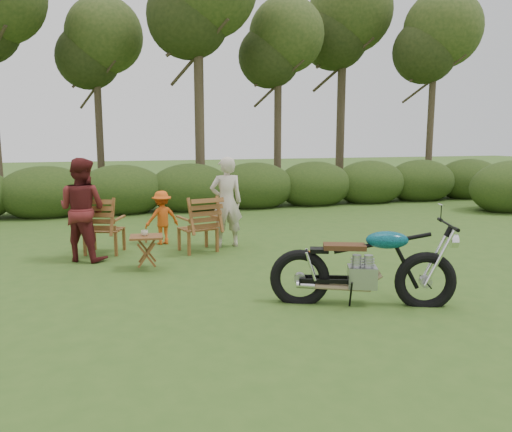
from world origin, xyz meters
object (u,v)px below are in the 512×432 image
object	(u,v)px
lawn_chair_right	(198,251)
motorcycle	(361,304)
cup	(145,233)
child	(163,244)
adult_b	(85,260)
lawn_chair_left	(105,253)
adult_a	(227,246)
side_table	(147,253)

from	to	relation	value
lawn_chair_right	motorcycle	bearing A→B (deg)	98.97
cup	child	bearing A→B (deg)	74.82
motorcycle	adult_b	distance (m)	5.03
lawn_chair_left	cup	xyz separation A→B (m)	(0.63, -1.40, 0.61)
adult_a	adult_b	bearing A→B (deg)	6.44
lawn_chair_left	motorcycle	bearing A→B (deg)	148.11
child	cup	bearing A→B (deg)	60.01
lawn_chair_left	cup	distance (m)	1.65
lawn_chair_right	side_table	bearing A→B (deg)	31.69
cup	motorcycle	bearing A→B (deg)	-45.90
motorcycle	side_table	size ratio (longest dim) A/B	4.02
motorcycle	lawn_chair_right	bearing A→B (deg)	134.23
child	adult_a	bearing A→B (deg)	137.67
adult_b	side_table	bearing A→B (deg)	169.93
lawn_chair_left	cup	world-z (taller)	cup
adult_b	child	bearing A→B (deg)	-114.10
lawn_chair_right	lawn_chair_left	world-z (taller)	lawn_chair_left
side_table	child	distance (m)	1.98
side_table	motorcycle	bearing A→B (deg)	-45.86
lawn_chair_left	side_table	xyz separation A→B (m)	(0.65, -1.42, 0.28)
motorcycle	side_table	distance (m)	3.65
adult_b	adult_a	bearing A→B (deg)	-139.51
motorcycle	child	bearing A→B (deg)	136.64
side_table	adult_a	size ratio (longest dim) A/B	0.32
lawn_chair_right	adult_a	distance (m)	0.67
cup	adult_b	bearing A→B (deg)	136.09
adult_b	cup	bearing A→B (deg)	170.07
cup	adult_b	xyz separation A→B (m)	(-0.98, 0.95, -0.61)
motorcycle	lawn_chair_left	world-z (taller)	motorcycle
motorcycle	adult_b	world-z (taller)	adult_b
side_table	adult_b	xyz separation A→B (m)	(-1.01, 0.97, -0.28)
adult_a	cup	bearing A→B (deg)	36.26
cup	child	distance (m)	2.04
adult_a	side_table	bearing A→B (deg)	37.24
lawn_chair_left	adult_a	xyz separation A→B (m)	(2.33, -0.14, 0.00)
lawn_chair_right	lawn_chair_left	bearing A→B (deg)	-25.54
motorcycle	adult_a	xyz separation A→B (m)	(-0.85, 3.89, 0.00)
side_table	adult_b	size ratio (longest dim) A/B	0.31
side_table	child	xyz separation A→B (m)	(0.49, 1.90, -0.28)
cup	adult_b	size ratio (longest dim) A/B	0.06
motorcycle	lawn_chair_left	xyz separation A→B (m)	(-3.18, 4.03, 0.00)
adult_a	child	distance (m)	1.35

